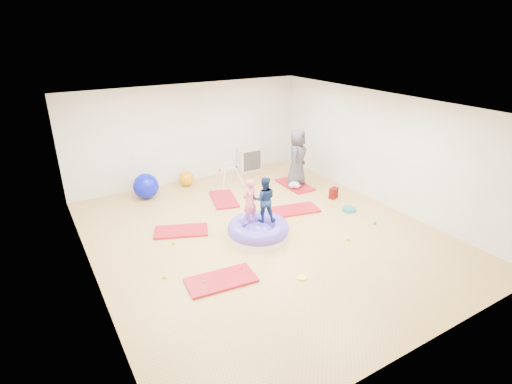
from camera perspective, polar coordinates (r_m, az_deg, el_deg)
room at (r=8.29m, az=1.07°, el=2.50°), size 7.01×8.01×2.81m
gym_mat_front_left at (r=7.38m, az=-4.99°, el=-12.45°), size 1.30×0.74×0.05m
gym_mat_mid_left at (r=9.10m, az=-10.65°, el=-5.50°), size 1.31×0.99×0.05m
gym_mat_center_back at (r=10.57m, az=-4.61°, el=-1.02°), size 0.88×1.30×0.05m
gym_mat_right at (r=9.98m, az=5.48°, el=-2.54°), size 1.30×0.85×0.05m
gym_mat_rear_right at (r=11.53m, az=5.54°, el=1.02°), size 0.66×1.24×0.05m
inflatable_cushion at (r=8.68m, az=0.33°, el=-5.49°), size 1.34×1.34×0.42m
child_pink at (r=8.38m, az=-0.92°, el=-1.06°), size 0.41×0.31×1.00m
child_navy at (r=8.46m, az=1.19°, el=-0.77°), size 0.61×0.57×1.01m
adult_caregiver at (r=11.23m, az=5.91°, el=4.93°), size 0.94×0.89×1.61m
infant at (r=11.18m, az=5.50°, el=1.02°), size 0.33×0.34×0.20m
ball_pit_balls at (r=8.30m, az=0.70°, el=-7.91°), size 4.98×1.85×0.08m
exercise_ball_blue at (r=10.93m, az=-15.46°, el=0.80°), size 0.68×0.68×0.68m
exercise_ball_orange at (r=11.59m, az=-9.93°, el=1.90°), size 0.43×0.43×0.43m
infant_play_gym at (r=11.38m, az=-4.00°, el=2.58°), size 0.70×0.67×0.54m
cube_shelf at (r=12.61m, az=-0.93°, el=4.66°), size 0.72×0.35×0.72m
balance_disc at (r=10.20m, az=13.13°, el=-2.41°), size 0.34×0.34×0.08m
backpack at (r=10.81m, az=11.02°, el=-0.15°), size 0.29×0.23×0.29m
yellow_toy at (r=7.49m, az=6.57°, el=-12.06°), size 0.19×0.19×0.03m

